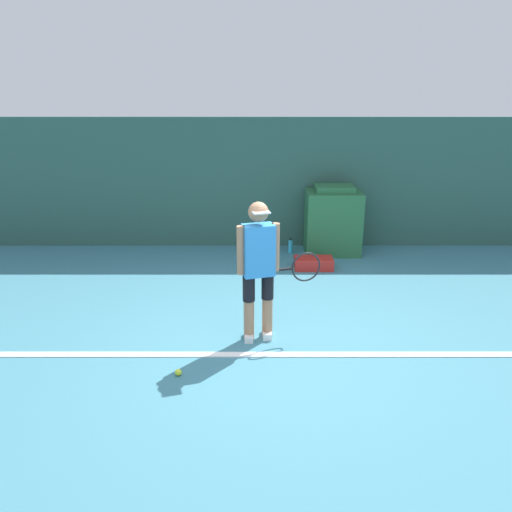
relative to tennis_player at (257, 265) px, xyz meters
The scene contains 8 objects.
ground_plane 0.96m from the tennis_player, 62.31° to the right, with size 24.00×24.00×0.00m, color teal.
back_wall 3.56m from the tennis_player, 87.32° to the left, with size 24.00×0.10×2.27m.
court_baseline 0.99m from the tennis_player, 67.50° to the right, with size 21.60×0.10×0.01m.
tennis_player is the anchor object (origin of this frame).
tennis_ball 1.43m from the tennis_player, 135.97° to the right, with size 0.07×0.07×0.07m.
covered_chair 3.37m from the tennis_player, 67.65° to the left, with size 0.93×0.67×1.18m.
equipment_bag 2.58m from the tennis_player, 69.09° to the left, with size 0.61×0.34×0.17m.
water_bottle 3.21m from the tennis_player, 79.68° to the left, with size 0.07×0.07×0.26m.
Camera 1 is at (-0.21, -4.85, 2.79)m, focal length 35.00 mm.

